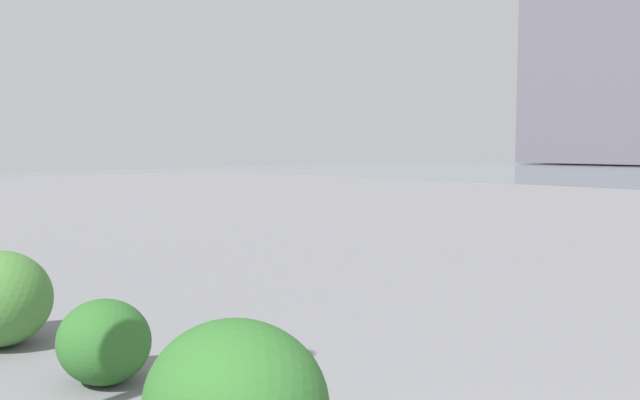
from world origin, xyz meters
TOP-DOWN VIEW (x-y plane):
  - shrub_low at (3.99, -1.21)m, footprint 0.73×0.66m

SIDE VIEW (x-z plane):
  - shrub_low at x=3.99m, z-range 0.00..0.62m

